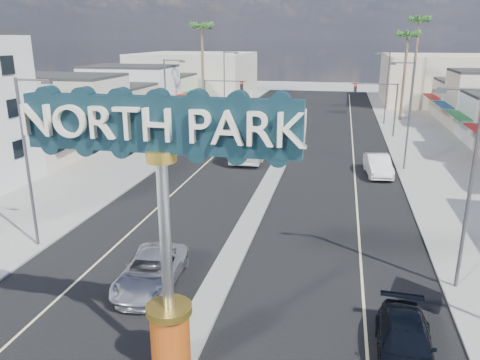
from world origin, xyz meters
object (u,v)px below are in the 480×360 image
at_px(traffic_signal_right, 379,99).
at_px(streetlight_r_mid, 408,111).
at_px(streetlight_r_near, 467,181).
at_px(palm_right_far, 419,25).
at_px(streetlight_r_far, 386,85).
at_px(streetlight_l_far, 225,82).
at_px(city_bus, 254,138).
at_px(gateway_sign, 164,210).
at_px(palm_left_far, 202,32).
at_px(car_parked_left, 218,145).
at_px(palm_right_mid, 408,39).
at_px(traffic_signal_left, 220,95).
at_px(suv_left, 151,271).
at_px(streetlight_l_near, 29,156).
at_px(suv_right, 405,343).
at_px(car_parked_right, 378,165).
at_px(streetlight_l_mid, 168,103).

xyz_separation_m(traffic_signal_right, streetlight_r_mid, (1.25, -13.99, 0.79)).
xyz_separation_m(streetlight_r_near, palm_right_far, (4.57, 52.00, 7.32)).
distance_m(streetlight_r_mid, streetlight_r_far, 22.00).
bearing_deg(streetlight_l_far, city_bus, -68.66).
distance_m(gateway_sign, palm_left_far, 50.06).
height_order(palm_left_far, car_parked_left, palm_left_far).
distance_m(gateway_sign, palm_right_mid, 55.76).
bearing_deg(city_bus, traffic_signal_left, 117.64).
bearing_deg(suv_left, palm_right_mid, 66.83).
xyz_separation_m(streetlight_l_near, car_parked_left, (3.83, 23.04, -4.34)).
bearing_deg(palm_right_far, streetlight_l_near, -116.06).
bearing_deg(streetlight_r_far, streetlight_l_near, -116.42).
relative_size(suv_right, car_parked_right, 0.94).
height_order(traffic_signal_right, suv_left, traffic_signal_right).
bearing_deg(palm_left_far, suv_right, -65.58).
height_order(streetlight_l_far, car_parked_right, streetlight_l_far).
bearing_deg(palm_left_far, car_parked_left, -69.32).
distance_m(traffic_signal_right, city_bus, 16.70).
bearing_deg(traffic_signal_left, suv_right, -66.89).
height_order(traffic_signal_right, streetlight_l_far, streetlight_l_far).
height_order(traffic_signal_right, car_parked_right, traffic_signal_right).
bearing_deg(car_parked_left, suv_right, -66.78).
bearing_deg(streetlight_l_near, streetlight_l_mid, 90.00).
xyz_separation_m(gateway_sign, palm_right_mid, (13.00, 54.02, 4.67)).
distance_m(streetlight_l_far, city_bus, 20.87).
relative_size(streetlight_l_mid, suv_right, 1.90).
relative_size(streetlight_l_mid, car_parked_left, 2.11).
bearing_deg(streetlight_l_mid, city_bus, 20.76).
xyz_separation_m(gateway_sign, car_parked_right, (8.30, 26.07, -5.09)).
bearing_deg(palm_left_far, traffic_signal_left, -57.57).
bearing_deg(suv_left, suv_right, -20.54).
relative_size(streetlight_l_mid, palm_right_far, 0.64).
distance_m(palm_right_far, car_parked_left, 37.96).
bearing_deg(city_bus, car_parked_right, -24.62).
bearing_deg(streetlight_l_far, palm_right_mid, 9.69).
height_order(streetlight_l_mid, streetlight_r_far, same).
bearing_deg(car_parked_left, gateway_sign, -81.32).
xyz_separation_m(suv_right, city_bus, (-10.67, 28.47, 0.88)).
distance_m(palm_left_far, palm_right_mid, 26.70).
height_order(streetlight_r_far, car_parked_left, streetlight_r_far).
xyz_separation_m(traffic_signal_left, streetlight_r_far, (19.62, 8.01, 0.79)).
relative_size(suv_right, car_parked_left, 1.11).
bearing_deg(palm_right_mid, palm_right_far, 71.57).
xyz_separation_m(car_parked_left, city_bus, (3.65, -0.20, 0.84)).
bearing_deg(suv_right, streetlight_r_mid, 86.43).
bearing_deg(palm_right_mid, suv_left, -108.12).
bearing_deg(traffic_signal_right, streetlight_l_far, 157.80).
relative_size(traffic_signal_right, car_parked_right, 1.18).
relative_size(palm_right_mid, city_bus, 1.08).
bearing_deg(streetlight_r_far, streetlight_r_near, -90.00).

